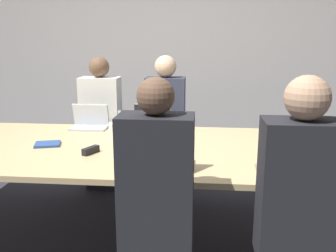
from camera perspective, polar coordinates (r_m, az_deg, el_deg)
The scene contains 18 objects.
ground_plane at distance 3.27m, azimuth -5.82°, elevation -15.63°, with size 24.00×24.00×0.00m, color #2D2D38.
curtain_wall at distance 5.23m, azimuth -1.09°, elevation 11.28°, with size 12.00×0.06×2.80m.
conference_table at distance 3.00m, azimuth -6.13°, elevation -3.98°, with size 3.82×1.44×0.74m.
laptop_far_center at distance 3.48m, azimuth -2.48°, elevation 0.48°, with size 0.35×0.23×0.24m.
person_far_center at distance 3.91m, azimuth -0.37°, elevation 0.11°, with size 0.40×0.24×1.41m.
cup_far_center at distance 3.52m, azimuth -6.76°, elevation 0.21°, with size 0.08×0.08×0.10m.
bottle_far_center at distance 3.36m, azimuth -7.32°, elevation 0.31°, with size 0.06×0.06×0.21m.
laptop_near_midright at distance 2.46m, azimuth 0.30°, elevation -4.77°, with size 0.32×0.26×0.27m.
person_near_midright at distance 2.10m, azimuth -1.77°, elevation -12.36°, with size 0.40×0.24×1.39m.
laptop_far_midleft at distance 3.64m, azimuth -11.83°, elevation 0.71°, with size 0.35×0.23×0.23m.
person_far_midleft at distance 3.98m, azimuth -10.10°, elevation -0.05°, with size 0.40×0.24×1.40m.
cup_far_midleft at distance 3.50m, azimuth -8.39°, elevation -0.13°, with size 0.08×0.08×0.08m.
laptop_near_right at distance 2.43m, azimuth 17.38°, elevation -5.71°, with size 0.33×0.25×0.25m.
person_near_right at distance 2.08m, azimuth 19.08°, elevation -12.84°, with size 0.40×0.24×1.41m.
cup_near_right at distance 2.53m, azimuth 22.73°, elevation -6.01°, with size 0.08×0.08×0.09m.
bottle_near_right at distance 2.66m, azimuth 21.96°, elevation -3.62°, with size 0.07×0.07×0.25m.
stapler at distance 2.84m, azimuth -11.70°, elevation -3.65°, with size 0.10×0.15×0.05m.
notebook at distance 3.15m, azimuth -17.89°, elevation -2.65°, with size 0.23×0.21×0.02m.
Camera 1 is at (0.58, -2.81, 1.57)m, focal length 40.00 mm.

